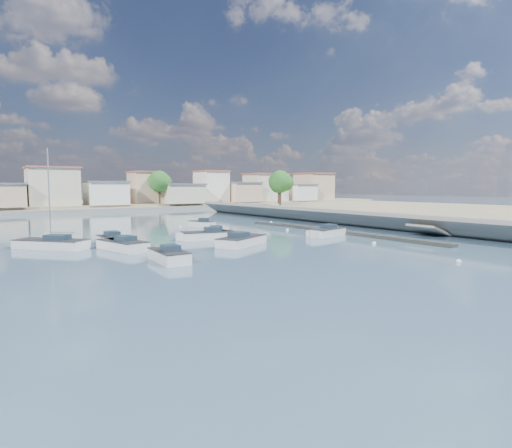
% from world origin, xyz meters
% --- Properties ---
extents(ground, '(400.00, 400.00, 0.00)m').
position_xyz_m(ground, '(0.00, 40.00, 0.00)').
color(ground, '#334F67').
rests_on(ground, ground).
extents(seawall_walkway, '(5.00, 90.00, 1.80)m').
position_xyz_m(seawall_walkway, '(18.50, 13.00, 0.90)').
color(seawall_walkway, slate).
rests_on(seawall_walkway, ground).
extents(seawall_embankment, '(49.65, 90.00, 2.90)m').
position_xyz_m(seawall_embankment, '(40.10, 12.99, 0.85)').
color(seawall_embankment, slate).
rests_on(seawall_embankment, ground).
extents(breakwater, '(2.00, 31.02, 0.35)m').
position_xyz_m(breakwater, '(6.90, 12.69, 0.17)').
color(breakwater, black).
rests_on(breakwater, ground).
extents(far_shore_land, '(160.00, 40.00, 1.40)m').
position_xyz_m(far_shore_land, '(0.00, 92.00, 0.70)').
color(far_shore_land, gray).
rests_on(far_shore_land, ground).
extents(far_shore_quay, '(160.00, 2.50, 0.80)m').
position_xyz_m(far_shore_quay, '(0.00, 71.00, 0.40)').
color(far_shore_quay, slate).
rests_on(far_shore_quay, ground).
extents(far_town, '(113.01, 12.80, 8.35)m').
position_xyz_m(far_town, '(10.71, 76.92, 4.93)').
color(far_town, beige).
rests_on(far_town, far_shore_land).
extents(shore_trees, '(74.56, 38.32, 7.92)m').
position_xyz_m(shore_trees, '(8.34, 68.11, 6.22)').
color(shore_trees, '#38281E').
rests_on(shore_trees, ground).
extents(motorboat_a, '(2.01, 5.19, 1.48)m').
position_xyz_m(motorboat_a, '(-17.14, 4.66, 0.38)').
color(motorboat_a, silver).
rests_on(motorboat_a, ground).
extents(motorboat_b, '(2.37, 4.66, 1.48)m').
position_xyz_m(motorboat_b, '(-7.04, 16.55, 0.38)').
color(motorboat_b, silver).
rests_on(motorboat_b, ground).
extents(motorboat_c, '(6.17, 3.27, 1.48)m').
position_xyz_m(motorboat_c, '(-9.04, 14.81, 0.38)').
color(motorboat_c, silver).
rests_on(motorboat_c, ground).
extents(motorboat_d, '(5.76, 3.38, 1.48)m').
position_xyz_m(motorboat_d, '(3.50, 10.32, 0.38)').
color(motorboat_d, silver).
rests_on(motorboat_d, ground).
extents(motorboat_e, '(3.41, 6.02, 1.48)m').
position_xyz_m(motorboat_e, '(-18.43, 12.30, 0.38)').
color(motorboat_e, silver).
rests_on(motorboat_e, ground).
extents(motorboat_f, '(2.71, 4.19, 1.48)m').
position_xyz_m(motorboat_f, '(-3.50, 27.49, 0.38)').
color(motorboat_f, silver).
rests_on(motorboat_f, ground).
extents(motorboat_g, '(2.12, 5.72, 1.48)m').
position_xyz_m(motorboat_g, '(-18.20, 15.14, 0.38)').
color(motorboat_g, silver).
rests_on(motorboat_g, ground).
extents(motorboat_h, '(6.25, 4.82, 1.48)m').
position_xyz_m(motorboat_h, '(-7.86, 9.11, 0.38)').
color(motorboat_h, silver).
rests_on(motorboat_h, ground).
extents(sailboat, '(6.06, 6.28, 9.00)m').
position_xyz_m(sailboat, '(-23.65, 16.40, 0.41)').
color(sailboat, silver).
rests_on(sailboat, ground).
extents(mooring_buoys, '(17.33, 36.44, 0.40)m').
position_xyz_m(mooring_buoys, '(3.39, 14.25, 0.05)').
color(mooring_buoys, white).
rests_on(mooring_buoys, ground).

